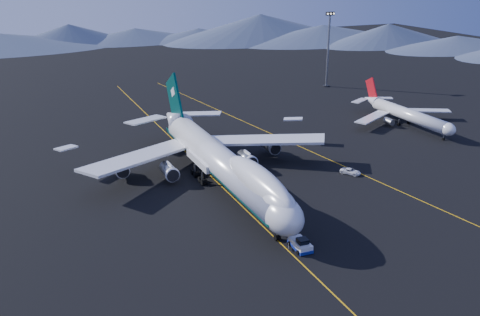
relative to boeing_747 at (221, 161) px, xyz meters
name	(u,v)px	position (x,y,z in m)	size (l,w,h in m)	color
ground	(221,186)	(0.00, -0.03, -5.81)	(500.00, 500.00, 0.00)	black
taxiway_line_main	(221,186)	(0.00, -0.03, -5.80)	(0.25, 220.00, 0.01)	#DD9E0D
taxiway_line_side	(315,153)	(30.00, 9.97, -5.80)	(0.25, 200.00, 0.01)	#DD9E0D
boeing_747	(221,161)	(0.00, 0.00, 0.00)	(59.62, 72.43, 19.37)	silver
pushback_tug	(300,245)	(2.23, -30.73, -5.13)	(3.06, 5.12, 2.18)	silver
second_jet	(406,114)	(67.98, 20.90, -2.38)	(35.33, 39.92, 11.36)	silver
service_van	(351,171)	(30.00, -5.66, -5.15)	(2.20, 4.77, 1.33)	white
floodlight_mast	(328,49)	(75.19, 75.74, 8.63)	(3.52, 2.64, 28.50)	black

